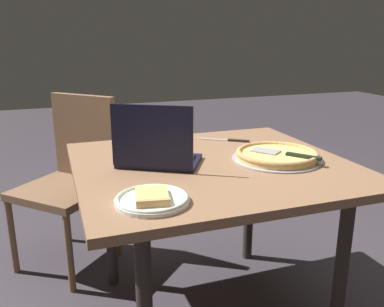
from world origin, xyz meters
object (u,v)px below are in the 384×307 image
object	(u,v)px
laptop	(157,152)
chair_near	(73,172)
pizza_tray	(277,155)
table_knife	(229,140)
pizza_plate	(152,199)
dining_table	(212,180)

from	to	relation	value
laptop	chair_near	distance (m)	0.79
pizza_tray	table_knife	bearing A→B (deg)	-170.54
pizza_tray	laptop	bearing A→B (deg)	-99.27
laptop	pizza_plate	xyz separation A→B (m)	(0.36, -0.11, -0.04)
pizza_tray	chair_near	world-z (taller)	chair_near
laptop	table_knife	world-z (taller)	laptop
dining_table	chair_near	size ratio (longest dim) A/B	1.20
dining_table	pizza_tray	size ratio (longest dim) A/B	2.94
dining_table	pizza_plate	distance (m)	0.48
laptop	chair_near	size ratio (longest dim) A/B	0.42
laptop	pizza_tray	world-z (taller)	laptop
pizza_plate	table_knife	world-z (taller)	pizza_plate
table_knife	chair_near	xyz separation A→B (m)	(-0.41, -0.73, -0.21)
table_knife	pizza_plate	bearing A→B (deg)	-40.91
table_knife	chair_near	distance (m)	0.87
pizza_plate	table_knife	distance (m)	0.83
pizza_tray	table_knife	size ratio (longest dim) A/B	1.72
pizza_tray	pizza_plate	bearing A→B (deg)	-65.50
dining_table	pizza_tray	xyz separation A→B (m)	(0.06, 0.27, 0.10)
pizza_tray	chair_near	bearing A→B (deg)	-133.97
pizza_plate	table_knife	size ratio (longest dim) A/B	1.08
pizza_plate	table_knife	bearing A→B (deg)	139.09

